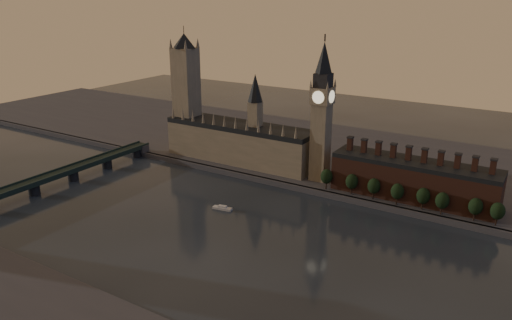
{
  "coord_description": "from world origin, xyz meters",
  "views": [
    {
      "loc": [
        156.03,
        -214.8,
        138.29
      ],
      "look_at": [
        -11.91,
        55.0,
        31.16
      ],
      "focal_mm": 35.0,
      "sensor_mm": 36.0,
      "label": 1
    }
  ],
  "objects": [
    {
      "name": "embankment_tree_5",
      "position": [
        102.76,
        93.65,
        13.47
      ],
      "size": [
        8.6,
        8.6,
        14.88
      ],
      "color": "black",
      "rests_on": "north_bank"
    },
    {
      "name": "embankment_tree_2",
      "position": [
        57.61,
        94.91,
        13.47
      ],
      "size": [
        8.6,
        8.6,
        14.88
      ],
      "color": "black",
      "rests_on": "north_bank"
    },
    {
      "name": "embankment_tree_6",
      "position": [
        122.21,
        95.04,
        13.47
      ],
      "size": [
        8.6,
        8.6,
        14.88
      ],
      "color": "black",
      "rests_on": "north_bank"
    },
    {
      "name": "embankment_tree_7",
      "position": [
        134.66,
        94.7,
        13.47
      ],
      "size": [
        8.6,
        8.6,
        14.88
      ],
      "color": "black",
      "rests_on": "north_bank"
    },
    {
      "name": "embankment_tree_0",
      "position": [
        22.64,
        94.96,
        13.47
      ],
      "size": [
        8.6,
        8.6,
        14.88
      ],
      "color": "black",
      "rests_on": "north_bank"
    },
    {
      "name": "embankment_tree_1",
      "position": [
        41.69,
        94.99,
        13.47
      ],
      "size": [
        8.6,
        8.6,
        14.88
      ],
      "color": "black",
      "rests_on": "north_bank"
    },
    {
      "name": "chimney_block",
      "position": [
        80.0,
        110.0,
        17.82
      ],
      "size": [
        110.0,
        25.0,
        37.0
      ],
      "color": "#552D20",
      "rests_on": "north_bank"
    },
    {
      "name": "victoria_tower",
      "position": [
        -120.0,
        115.0,
        59.09
      ],
      "size": [
        24.0,
        24.0,
        108.0
      ],
      "color": "gray",
      "rests_on": "north_bank"
    },
    {
      "name": "palace_of_westminster",
      "position": [
        -64.41,
        114.91,
        21.63
      ],
      "size": [
        130.0,
        30.3,
        74.0
      ],
      "color": "gray",
      "rests_on": "north_bank"
    },
    {
      "name": "embankment_tree_3",
      "position": [
        74.03,
        93.86,
        13.47
      ],
      "size": [
        8.6,
        8.6,
        14.88
      ],
      "color": "black",
      "rests_on": "north_bank"
    },
    {
      "name": "westminster_bridge",
      "position": [
        -155.0,
        -2.7,
        7.44
      ],
      "size": [
        14.0,
        200.0,
        11.55
      ],
      "color": "#1D2D27",
      "rests_on": "ground"
    },
    {
      "name": "big_ben",
      "position": [
        10.0,
        110.0,
        56.83
      ],
      "size": [
        15.0,
        15.0,
        107.0
      ],
      "color": "gray",
      "rests_on": "north_bank"
    },
    {
      "name": "north_bank",
      "position": [
        0.0,
        178.04,
        2.0
      ],
      "size": [
        900.0,
        182.0,
        4.0
      ],
      "color": "#404045",
      "rests_on": "ground"
    },
    {
      "name": "ground",
      "position": [
        0.0,
        0.0,
        0.0
      ],
      "size": [
        900.0,
        900.0,
        0.0
      ],
      "primitive_type": "plane",
      "color": "black",
      "rests_on": "ground"
    },
    {
      "name": "embankment_tree_4",
      "position": [
        90.53,
        95.07,
        13.47
      ],
      "size": [
        8.6,
        8.6,
        14.88
      ],
      "color": "black",
      "rests_on": "north_bank"
    },
    {
      "name": "river_boat",
      "position": [
        -25.04,
        33.48,
        1.02
      ],
      "size": [
        13.8,
        6.06,
        2.67
      ],
      "rotation": [
        0.0,
        0.0,
        0.17
      ],
      "color": "beige",
      "rests_on": "ground"
    }
  ]
}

